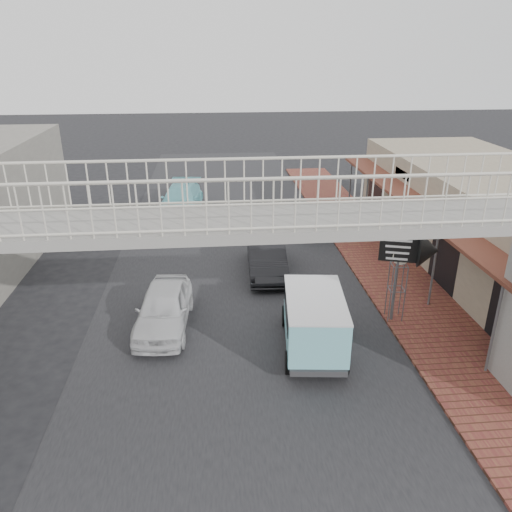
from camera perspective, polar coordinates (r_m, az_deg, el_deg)
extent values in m
plane|color=black|center=(16.70, -1.93, -8.51)|extent=(120.00, 120.00, 0.00)
cube|color=black|center=(16.70, -1.93, -8.49)|extent=(10.00, 60.00, 0.01)
cube|color=brown|center=(20.62, 15.89, -2.88)|extent=(3.00, 40.00, 0.10)
cube|color=gray|center=(22.73, 26.22, 3.30)|extent=(6.00, 18.00, 4.00)
cube|color=brown|center=(20.94, 18.86, 5.54)|extent=(1.80, 18.00, 0.12)
cube|color=silver|center=(24.09, 16.51, 8.96)|extent=(0.08, 2.60, 0.90)
cube|color=#B21914|center=(18.43, 23.62, 3.88)|extent=(0.08, 2.20, 0.80)
cube|color=gray|center=(10.88, -0.98, 3.74)|extent=(14.00, 2.00, 0.24)
cube|color=beige|center=(11.60, -1.37, 8.39)|extent=(14.00, 0.08, 1.10)
cube|color=beige|center=(9.77, -0.57, 5.65)|extent=(14.00, 0.08, 1.10)
imported|color=silver|center=(16.85, -10.50, -5.86)|extent=(1.96, 4.24, 1.41)
imported|color=black|center=(20.51, 1.22, -0.10)|extent=(1.65, 4.31, 1.40)
imported|color=#74C7CA|center=(26.14, 5.92, 4.67)|extent=(2.51, 4.55, 1.21)
imported|color=#78C9D0|center=(28.62, -8.58, 6.42)|extent=(2.62, 5.27, 1.47)
cylinder|color=black|center=(16.86, 3.42, -6.85)|extent=(0.31, 0.72, 0.69)
cylinder|color=black|center=(17.00, 8.68, -6.83)|extent=(0.31, 0.72, 0.69)
cylinder|color=black|center=(14.59, 3.84, -12.06)|extent=(0.31, 0.72, 0.69)
cylinder|color=black|center=(14.75, 9.99, -11.96)|extent=(0.31, 0.72, 0.69)
cube|color=#7DCCD8|center=(15.09, 6.70, -7.20)|extent=(2.02, 3.34, 1.34)
cube|color=#7DCCD8|center=(16.80, 6.09, -4.75)|extent=(1.70, 1.06, 0.89)
cube|color=black|center=(14.91, 6.76, -5.97)|extent=(2.00, 2.75, 0.50)
cube|color=silver|center=(14.76, 6.82, -4.86)|extent=(2.04, 3.34, 0.06)
imported|color=black|center=(25.06, 12.98, 3.40)|extent=(2.05, 1.17, 1.02)
imported|color=black|center=(26.26, 8.88, 4.74)|extent=(1.95, 0.86, 1.14)
cylinder|color=#59595B|center=(17.55, 14.78, -3.61)|extent=(0.04, 0.04, 1.99)
cylinder|color=#59595B|center=(17.67, 16.27, -3.59)|extent=(0.04, 0.04, 1.99)
cylinder|color=#59595B|center=(17.14, 15.13, -4.31)|extent=(0.04, 0.04, 1.99)
cylinder|color=#59595B|center=(17.27, 16.66, -4.28)|extent=(0.04, 0.04, 1.99)
cylinder|color=silver|center=(16.87, 16.18, 0.09)|extent=(0.67, 0.29, 0.64)
cylinder|color=beige|center=(16.77, 16.28, -0.06)|extent=(0.57, 0.08, 0.57)
cylinder|color=beige|center=(16.98, 16.09, 0.25)|extent=(0.57, 0.08, 0.57)
cylinder|color=#59595B|center=(17.08, 15.68, -2.51)|extent=(0.10, 0.10, 3.04)
cube|color=black|center=(16.63, 16.08, 0.88)|extent=(1.23, 0.42, 0.94)
cone|color=black|center=(16.74, 19.11, 0.65)|extent=(0.93, 1.29, 1.15)
cube|color=white|center=(16.60, 15.89, 0.68)|extent=(0.81, 0.25, 0.63)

